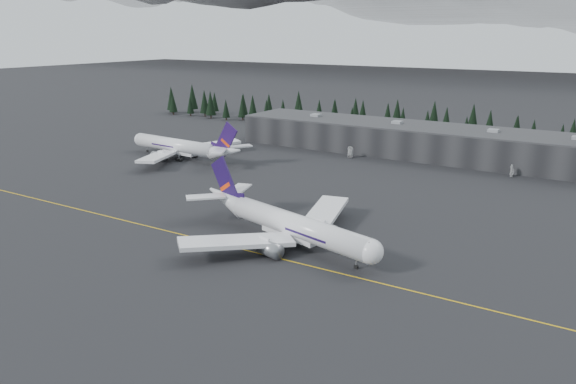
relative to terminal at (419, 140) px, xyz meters
The scene contains 8 objects.
ground 125.16m from the terminal, 90.00° to the right, with size 1400.00×1400.00×0.00m, color black.
taxiline 127.16m from the terminal, 90.00° to the right, with size 400.00×0.40×0.02m, color gold.
terminal is the anchor object (origin of this frame).
treeline 37.02m from the terminal, 90.00° to the left, with size 360.00×20.00×15.00m, color black.
jet_main 117.20m from the terminal, 86.93° to the right, with size 60.23×54.86×18.06m.
jet_parked 98.57m from the terminal, 143.23° to the right, with size 60.55×55.74×17.80m.
gse_vehicle_a 30.60m from the terminal, 136.30° to the right, with size 2.25×4.87×1.35m, color silver.
gse_vehicle_b 46.08m from the terminal, 24.04° to the right, with size 1.85×4.61×1.57m, color silver.
Camera 1 is at (76.93, -103.58, 50.81)m, focal length 35.00 mm.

